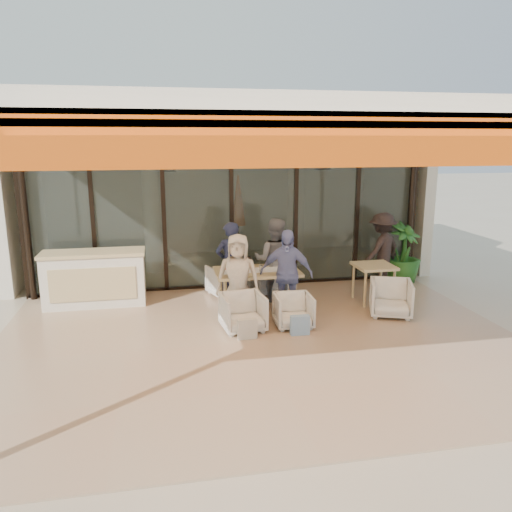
{
  "coord_description": "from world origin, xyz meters",
  "views": [
    {
      "loc": [
        -1.43,
        -6.95,
        3.02
      ],
      "look_at": [
        0.1,
        0.9,
        1.15
      ],
      "focal_mm": 35.0,
      "sensor_mm": 36.0,
      "label": 1
    }
  ],
  "objects": [
    {
      "name": "ground",
      "position": [
        0.0,
        0.0,
        0.0
      ],
      "size": [
        70.0,
        70.0,
        0.0
      ],
      "primitive_type": "plane",
      "color": "#C6B293",
      "rests_on": "ground"
    },
    {
      "name": "terrace_floor",
      "position": [
        0.0,
        0.0,
        0.01
      ],
      "size": [
        8.0,
        6.0,
        0.01
      ],
      "primitive_type": "cube",
      "color": "tan",
      "rests_on": "ground"
    },
    {
      "name": "terrace_structure",
      "position": [
        0.0,
        -0.26,
        3.25
      ],
      "size": [
        8.0,
        6.0,
        3.4
      ],
      "color": "silver",
      "rests_on": "ground"
    },
    {
      "name": "glass_storefront",
      "position": [
        0.0,
        3.0,
        1.6
      ],
      "size": [
        8.08,
        0.1,
        3.2
      ],
      "color": "#9EADA3",
      "rests_on": "ground"
    },
    {
      "name": "interior_block",
      "position": [
        0.01,
        5.31,
        2.23
      ],
      "size": [
        9.05,
        3.62,
        3.52
      ],
      "color": "silver",
      "rests_on": "ground"
    },
    {
      "name": "host_counter",
      "position": [
        -2.66,
        2.3,
        0.53
      ],
      "size": [
        1.85,
        0.65,
        1.04
      ],
      "color": "silver",
      "rests_on": "ground"
    },
    {
      "name": "dining_table",
      "position": [
        0.23,
        1.5,
        0.69
      ],
      "size": [
        1.5,
        0.9,
        0.93
      ],
      "color": "tan",
      "rests_on": "ground"
    },
    {
      "name": "chair_far_left",
      "position": [
        -0.18,
        2.45,
        0.34
      ],
      "size": [
        0.83,
        0.8,
        0.68
      ],
      "primitive_type": "imported",
      "rotation": [
        0.0,
        0.0,
        3.48
      ],
      "color": "silver",
      "rests_on": "ground"
    },
    {
      "name": "chair_far_right",
      "position": [
        0.66,
        2.45,
        0.32
      ],
      "size": [
        0.72,
        0.69,
        0.63
      ],
      "primitive_type": "imported",
      "rotation": [
        0.0,
        0.0,
        3.34
      ],
      "color": "silver",
      "rests_on": "ground"
    },
    {
      "name": "chair_near_left",
      "position": [
        -0.18,
        0.55,
        0.34
      ],
      "size": [
        0.73,
        0.69,
        0.68
      ],
      "primitive_type": "imported",
      "rotation": [
        0.0,
        0.0,
        0.12
      ],
      "color": "silver",
      "rests_on": "ground"
    },
    {
      "name": "chair_near_right",
      "position": [
        0.66,
        0.55,
        0.31
      ],
      "size": [
        0.62,
        0.58,
        0.62
      ],
      "primitive_type": "imported",
      "rotation": [
        0.0,
        0.0,
        -0.03
      ],
      "color": "silver",
      "rests_on": "ground"
    },
    {
      "name": "diner_navy",
      "position": [
        -0.18,
        1.95,
        0.78
      ],
      "size": [
        0.65,
        0.51,
        1.56
      ],
      "primitive_type": "imported",
      "rotation": [
        0.0,
        0.0,
        3.4
      ],
      "color": "#191D39",
      "rests_on": "ground"
    },
    {
      "name": "diner_grey",
      "position": [
        0.66,
        1.95,
        0.8
      ],
      "size": [
        0.94,
        0.84,
        1.6
      ],
      "primitive_type": "imported",
      "rotation": [
        0.0,
        0.0,
        2.78
      ],
      "color": "slate",
      "rests_on": "ground"
    },
    {
      "name": "diner_cream",
      "position": [
        -0.18,
        1.05,
        0.75
      ],
      "size": [
        0.82,
        0.63,
        1.5
      ],
      "primitive_type": "imported",
      "rotation": [
        0.0,
        0.0,
        -0.23
      ],
      "color": "beige",
      "rests_on": "ground"
    },
    {
      "name": "diner_periwinkle",
      "position": [
        0.66,
        1.05,
        0.78
      ],
      "size": [
        0.98,
        0.66,
        1.55
      ],
      "primitive_type": "imported",
      "rotation": [
        0.0,
        0.0,
        -0.34
      ],
      "color": "#7481C1",
      "rests_on": "ground"
    },
    {
      "name": "tote_bag_cream",
      "position": [
        -0.18,
        0.15,
        0.17
      ],
      "size": [
        0.3,
        0.1,
        0.34
      ],
      "primitive_type": "cube",
      "color": "silver",
      "rests_on": "ground"
    },
    {
      "name": "tote_bag_blue",
      "position": [
        0.66,
        0.15,
        0.17
      ],
      "size": [
        0.3,
        0.1,
        0.34
      ],
      "primitive_type": "cube",
      "color": "#99BFD8",
      "rests_on": "ground"
    },
    {
      "name": "side_table",
      "position": [
        2.46,
        1.48,
        0.64
      ],
      "size": [
        0.7,
        0.7,
        0.74
      ],
      "color": "tan",
      "rests_on": "ground"
    },
    {
      "name": "side_chair",
      "position": [
        2.46,
        0.73,
        0.36
      ],
      "size": [
        0.87,
        0.85,
        0.71
      ],
      "primitive_type": "imported",
      "rotation": [
        0.0,
        0.0,
        -0.36
      ],
      "color": "silver",
      "rests_on": "ground"
    },
    {
      "name": "standing_woman",
      "position": [
        3.08,
        2.5,
        0.78
      ],
      "size": [
        1.17,
        1.01,
        1.57
      ],
      "primitive_type": "imported",
      "rotation": [
        0.0,
        0.0,
        3.67
      ],
      "color": "black",
      "rests_on": "ground"
    },
    {
      "name": "potted_palm",
      "position": [
        3.63,
        2.6,
        0.66
      ],
      "size": [
        1.0,
        1.0,
        1.32
      ],
      "primitive_type": "imported",
      "rotation": [
        0.0,
        0.0,
        0.48
      ],
      "color": "#1E5919",
      "rests_on": "ground"
    }
  ]
}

